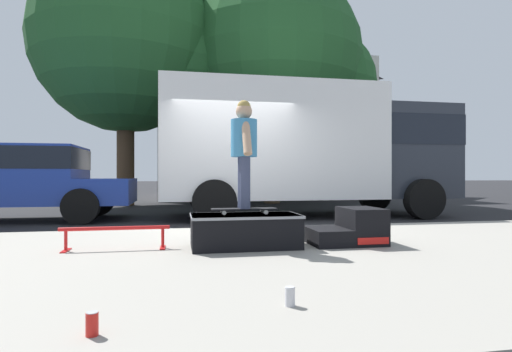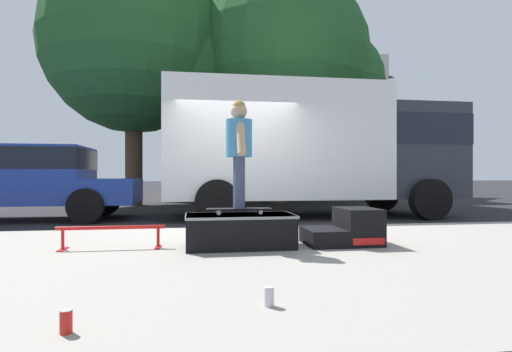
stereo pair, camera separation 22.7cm
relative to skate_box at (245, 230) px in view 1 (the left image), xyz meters
name	(u,v)px [view 1 (the left image)]	position (x,y,z in m)	size (l,w,h in m)	color
ground_plane	(242,230)	(0.35, 2.43, -0.33)	(140.00, 140.00, 0.00)	black
sidewalk_slab	(286,261)	(0.35, -0.57, -0.27)	(50.00, 5.00, 0.12)	gray
skate_box	(245,230)	(0.00, 0.00, 0.00)	(1.28, 0.69, 0.39)	black
kicker_ramp	(351,229)	(1.34, 0.00, -0.02)	(0.90, 0.65, 0.45)	black
grind_rail	(115,233)	(-1.49, 0.13, -0.01)	(1.23, 0.28, 0.27)	red
skateboard	(244,209)	(0.00, 0.06, 0.24)	(0.78, 0.21, 0.07)	black
skater_kid	(244,145)	(0.00, 0.06, 1.02)	(0.32, 0.67, 1.30)	#3F4766
soda_can	(92,324)	(-1.23, -2.51, -0.15)	(0.07, 0.07, 0.13)	red
soda_can_b	(290,296)	(-0.07, -2.23, -0.15)	(0.07, 0.07, 0.13)	silver
box_truck	(308,146)	(2.30, 4.63, 1.37)	(6.91, 2.63, 3.05)	white
pickup_truck_blue	(4,179)	(-4.44, 4.76, 0.57)	(5.70, 2.09, 1.61)	#1E3899
street_tree_main	(137,48)	(-2.12, 9.16, 4.86)	(6.50, 5.91, 8.32)	brown
street_tree_neighbour	(282,66)	(2.88, 9.38, 4.57)	(6.97, 6.34, 8.25)	brown
house_behind	(257,109)	(2.99, 14.67, 3.91)	(9.54, 8.22, 8.40)	silver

